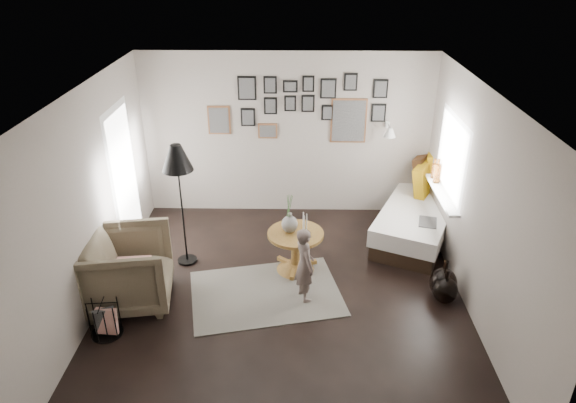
{
  "coord_description": "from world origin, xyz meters",
  "views": [
    {
      "loc": [
        0.15,
        -5.24,
        3.99
      ],
      "look_at": [
        0.05,
        0.5,
        1.1
      ],
      "focal_mm": 32.0,
      "sensor_mm": 36.0,
      "label": 1
    }
  ],
  "objects_px": {
    "vase": "(290,221)",
    "pedestal_table": "(295,253)",
    "daybed": "(417,211)",
    "demijohn_large": "(443,283)",
    "armchair": "(128,269)",
    "magazine_basket": "(105,319)",
    "floor_lamp": "(177,162)",
    "child": "(305,265)",
    "demijohn_small": "(445,290)"
  },
  "relations": [
    {
      "from": "floor_lamp",
      "to": "demijohn_large",
      "type": "height_order",
      "value": "floor_lamp"
    },
    {
      "from": "armchair",
      "to": "child",
      "type": "height_order",
      "value": "child"
    },
    {
      "from": "vase",
      "to": "floor_lamp",
      "type": "relative_size",
      "value": 0.31
    },
    {
      "from": "demijohn_large",
      "to": "child",
      "type": "distance_m",
      "value": 1.77
    },
    {
      "from": "floor_lamp",
      "to": "pedestal_table",
      "type": "bearing_deg",
      "value": -7.15
    },
    {
      "from": "daybed",
      "to": "floor_lamp",
      "type": "xyz_separation_m",
      "value": [
        -3.37,
        -0.93,
        1.17
      ]
    },
    {
      "from": "daybed",
      "to": "magazine_basket",
      "type": "bearing_deg",
      "value": -124.28
    },
    {
      "from": "vase",
      "to": "demijohn_large",
      "type": "relative_size",
      "value": 1.03
    },
    {
      "from": "daybed",
      "to": "floor_lamp",
      "type": "bearing_deg",
      "value": -140.24
    },
    {
      "from": "demijohn_large",
      "to": "pedestal_table",
      "type": "bearing_deg",
      "value": 163.58
    },
    {
      "from": "child",
      "to": "daybed",
      "type": "bearing_deg",
      "value": -67.57
    },
    {
      "from": "magazine_basket",
      "to": "demijohn_small",
      "type": "relative_size",
      "value": 0.91
    },
    {
      "from": "pedestal_table",
      "to": "vase",
      "type": "relative_size",
      "value": 1.4
    },
    {
      "from": "demijohn_large",
      "to": "magazine_basket",
      "type": "bearing_deg",
      "value": -169.04
    },
    {
      "from": "vase",
      "to": "demijohn_small",
      "type": "distance_m",
      "value": 2.13
    },
    {
      "from": "vase",
      "to": "child",
      "type": "distance_m",
      "value": 0.71
    },
    {
      "from": "floor_lamp",
      "to": "demijohn_small",
      "type": "distance_m",
      "value": 3.72
    },
    {
      "from": "vase",
      "to": "pedestal_table",
      "type": "bearing_deg",
      "value": -14.04
    },
    {
      "from": "vase",
      "to": "floor_lamp",
      "type": "distance_m",
      "value": 1.63
    },
    {
      "from": "demijohn_large",
      "to": "demijohn_small",
      "type": "distance_m",
      "value": 0.12
    },
    {
      "from": "magazine_basket",
      "to": "vase",
      "type": "bearing_deg",
      "value": 32.96
    },
    {
      "from": "armchair",
      "to": "child",
      "type": "bearing_deg",
      "value": -96.42
    },
    {
      "from": "floor_lamp",
      "to": "armchair",
      "type": "bearing_deg",
      "value": -119.39
    },
    {
      "from": "magazine_basket",
      "to": "demijohn_large",
      "type": "xyz_separation_m",
      "value": [
        4.0,
        0.77,
        -0.01
      ]
    },
    {
      "from": "pedestal_table",
      "to": "magazine_basket",
      "type": "distance_m",
      "value": 2.52
    },
    {
      "from": "armchair",
      "to": "magazine_basket",
      "type": "relative_size",
      "value": 2.37
    },
    {
      "from": "daybed",
      "to": "demijohn_large",
      "type": "xyz_separation_m",
      "value": [
        0.0,
        -1.67,
        -0.13
      ]
    },
    {
      "from": "daybed",
      "to": "child",
      "type": "bearing_deg",
      "value": -110.64
    },
    {
      "from": "daybed",
      "to": "demijohn_small",
      "type": "relative_size",
      "value": 5.01
    },
    {
      "from": "vase",
      "to": "demijohn_large",
      "type": "height_order",
      "value": "vase"
    },
    {
      "from": "armchair",
      "to": "pedestal_table",
      "type": "bearing_deg",
      "value": -79.51
    },
    {
      "from": "child",
      "to": "pedestal_table",
      "type": "bearing_deg",
      "value": -12.41
    },
    {
      "from": "pedestal_table",
      "to": "demijohn_small",
      "type": "distance_m",
      "value": 1.97
    },
    {
      "from": "armchair",
      "to": "demijohn_large",
      "type": "height_order",
      "value": "armchair"
    },
    {
      "from": "daybed",
      "to": "floor_lamp",
      "type": "height_order",
      "value": "floor_lamp"
    },
    {
      "from": "daybed",
      "to": "demijohn_large",
      "type": "bearing_deg",
      "value": -65.69
    },
    {
      "from": "vase",
      "to": "demijohn_small",
      "type": "height_order",
      "value": "vase"
    },
    {
      "from": "demijohn_large",
      "to": "demijohn_small",
      "type": "xyz_separation_m",
      "value": [
        0.0,
        -0.12,
        -0.02
      ]
    },
    {
      "from": "vase",
      "to": "daybed",
      "type": "relative_size",
      "value": 0.23
    },
    {
      "from": "pedestal_table",
      "to": "daybed",
      "type": "relative_size",
      "value": 0.32
    },
    {
      "from": "floor_lamp",
      "to": "magazine_basket",
      "type": "height_order",
      "value": "floor_lamp"
    },
    {
      "from": "floor_lamp",
      "to": "demijohn_large",
      "type": "distance_m",
      "value": 3.69
    },
    {
      "from": "armchair",
      "to": "child",
      "type": "relative_size",
      "value": 1.02
    },
    {
      "from": "daybed",
      "to": "child",
      "type": "height_order",
      "value": "daybed"
    },
    {
      "from": "pedestal_table",
      "to": "daybed",
      "type": "distance_m",
      "value": 2.17
    },
    {
      "from": "floor_lamp",
      "to": "child",
      "type": "distance_m",
      "value": 2.08
    },
    {
      "from": "armchair",
      "to": "demijohn_small",
      "type": "bearing_deg",
      "value": -98.15
    },
    {
      "from": "pedestal_table",
      "to": "floor_lamp",
      "type": "xyz_separation_m",
      "value": [
        -1.52,
        0.19,
        1.22
      ]
    },
    {
      "from": "child",
      "to": "demijohn_large",
      "type": "bearing_deg",
      "value": -110.21
    },
    {
      "from": "pedestal_table",
      "to": "armchair",
      "type": "distance_m",
      "value": 2.15
    }
  ]
}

